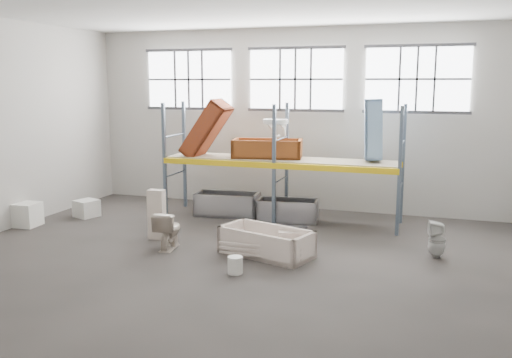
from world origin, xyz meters
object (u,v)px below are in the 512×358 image
at_px(cistern_tall, 157,214).
at_px(steel_tub_left, 227,204).
at_px(blue_tub_upright, 373,129).
at_px(bucket, 235,265).
at_px(toilet_white, 437,239).
at_px(rust_tub_flat, 267,149).
at_px(carton_near, 25,214).
at_px(toilet_beige, 168,230).
at_px(steel_tub_right, 288,210).
at_px(bathtub_beige, 266,242).

relative_size(cistern_tall, steel_tub_left, 0.68).
relative_size(blue_tub_upright, bucket, 4.49).
bearing_deg(toilet_white, rust_tub_flat, -125.64).
bearing_deg(rust_tub_flat, carton_near, -153.56).
relative_size(rust_tub_flat, carton_near, 2.61).
distance_m(toilet_white, bucket, 4.17).
relative_size(toilet_beige, blue_tub_upright, 0.56).
bearing_deg(cistern_tall, carton_near, 175.12).
bearing_deg(steel_tub_right, toilet_beige, -119.98).
height_order(steel_tub_right, blue_tub_upright, blue_tub_upright).
xyz_separation_m(toilet_beige, cistern_tall, (-0.60, 0.60, 0.15)).
xyz_separation_m(toilet_white, carton_near, (-9.73, -0.55, -0.09)).
bearing_deg(blue_tub_upright, toilet_beige, -138.12).
xyz_separation_m(cistern_tall, bucket, (2.50, -1.63, -0.40)).
bearing_deg(steel_tub_right, rust_tub_flat, 163.78).
height_order(bathtub_beige, toilet_beige, toilet_beige).
bearing_deg(rust_tub_flat, bathtub_beige, -73.06).
height_order(toilet_beige, steel_tub_left, toilet_beige).
bearing_deg(blue_tub_upright, cistern_tall, -147.37).
relative_size(cistern_tall, rust_tub_flat, 0.64).
bearing_deg(blue_tub_upright, bathtub_beige, -118.16).
bearing_deg(cistern_tall, steel_tub_left, 69.82).
distance_m(cistern_tall, steel_tub_left, 2.70).
bearing_deg(steel_tub_right, carton_near, -157.33).
distance_m(toilet_white, blue_tub_upright, 3.46).
relative_size(cistern_tall, steel_tub_right, 0.74).
xyz_separation_m(toilet_beige, steel_tub_left, (0.10, 3.20, -0.11)).
height_order(rust_tub_flat, bucket, rust_tub_flat).
height_order(cistern_tall, steel_tub_left, cistern_tall).
distance_m(toilet_beige, cistern_tall, 0.86).
distance_m(steel_tub_left, blue_tub_upright, 4.30).
bearing_deg(bathtub_beige, toilet_white, 32.99).
height_order(bathtub_beige, carton_near, carton_near).
relative_size(rust_tub_flat, blue_tub_upright, 1.21).
relative_size(toilet_beige, cistern_tall, 0.73).
bearing_deg(bathtub_beige, bucket, -82.11).
relative_size(toilet_white, steel_tub_left, 0.46).
relative_size(steel_tub_right, blue_tub_upright, 1.04).
relative_size(bathtub_beige, carton_near, 2.79).
distance_m(bathtub_beige, steel_tub_right, 2.91).
bearing_deg(steel_tub_left, blue_tub_upright, 3.81).
height_order(cistern_tall, steel_tub_right, cistern_tall).
bearing_deg(carton_near, rust_tub_flat, 26.44).
height_order(toilet_white, steel_tub_right, toilet_white).
distance_m(bathtub_beige, carton_near, 6.40).
relative_size(bathtub_beige, toilet_white, 2.46).
xyz_separation_m(rust_tub_flat, carton_near, (-5.45, -2.71, -1.53)).
bearing_deg(steel_tub_left, cistern_tall, -105.05).
bearing_deg(toilet_white, blue_tub_upright, -153.95).
bearing_deg(toilet_white, steel_tub_left, -119.88).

